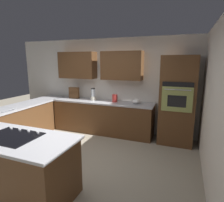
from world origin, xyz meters
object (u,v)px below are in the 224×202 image
at_px(cooktop, 12,136).
at_px(kettle, 115,98).
at_px(blender, 93,95).
at_px(mixing_bowl, 136,101).
at_px(spice_rack, 74,93).
at_px(wall_oven, 177,101).

bearing_deg(cooktop, kettle, -100.81).
height_order(blender, mixing_bowl, blender).
xyz_separation_m(blender, spice_rack, (0.65, -0.04, 0.02)).
distance_m(blender, kettle, 0.65).
bearing_deg(blender, mixing_bowl, 180.00).
relative_size(cooktop, blender, 2.21).
height_order(cooktop, blender, blender).
xyz_separation_m(blender, mixing_bowl, (-1.25, 0.00, -0.09)).
bearing_deg(kettle, wall_oven, 178.40).
bearing_deg(blender, wall_oven, 178.86).
distance_m(blender, mixing_bowl, 1.25).
relative_size(cooktop, spice_rack, 2.30).
bearing_deg(kettle, mixing_bowl, 180.00).
relative_size(wall_oven, spice_rack, 6.38).
distance_m(mixing_bowl, spice_rack, 1.90).
bearing_deg(mixing_bowl, wall_oven, 177.44).
bearing_deg(mixing_bowl, cooktop, 68.06).
height_order(mixing_bowl, kettle, kettle).
bearing_deg(cooktop, blender, -87.80).
bearing_deg(wall_oven, cooktop, 52.48).
bearing_deg(wall_oven, blender, -1.14).
height_order(wall_oven, mixing_bowl, wall_oven).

